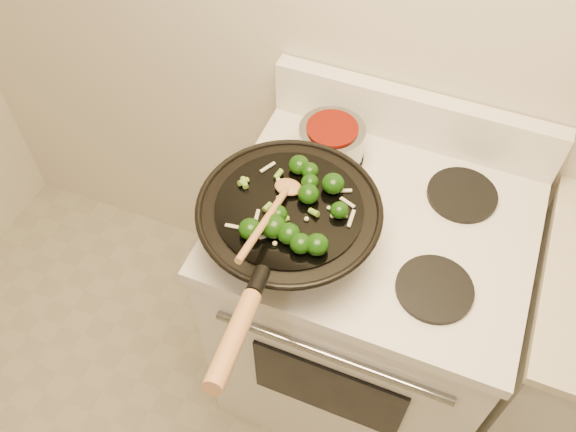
% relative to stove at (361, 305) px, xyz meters
% --- Properties ---
extents(stove, '(0.78, 0.67, 1.08)m').
position_rel_stove_xyz_m(stove, '(0.00, 0.00, 0.00)').
color(stove, white).
rests_on(stove, ground).
extents(wok, '(0.43, 0.71, 0.27)m').
position_rel_stove_xyz_m(wok, '(-0.18, -0.16, 0.53)').
color(wok, black).
rests_on(wok, stove).
extents(stirfry, '(0.29, 0.26, 0.05)m').
position_rel_stove_xyz_m(stirfry, '(-0.15, -0.17, 0.61)').
color(stirfry, '#103207').
rests_on(stirfry, wok).
extents(wooden_spoon, '(0.06, 0.29, 0.08)m').
position_rel_stove_xyz_m(wooden_spoon, '(-0.20, -0.18, 0.62)').
color(wooden_spoon, '#AD7544').
rests_on(wooden_spoon, wok).
extents(saucepan, '(0.17, 0.27, 0.10)m').
position_rel_stove_xyz_m(saucepan, '(-0.18, 0.15, 0.51)').
color(saucepan, gray).
rests_on(saucepan, stove).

